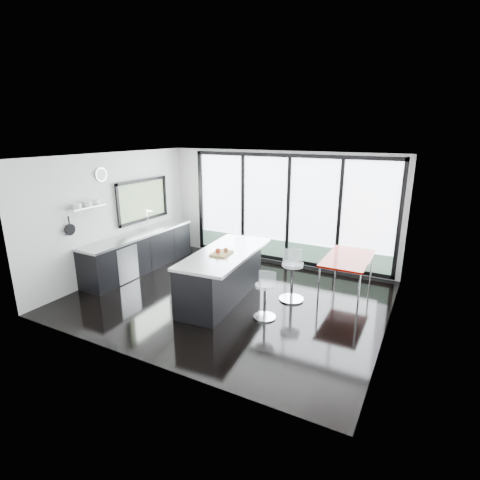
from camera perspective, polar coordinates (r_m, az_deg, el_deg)
The scene contains 11 objects.
floor at distance 7.70m, azimuth -1.72°, elevation -8.70°, with size 6.00×5.00×0.00m, color black.
ceiling at distance 6.99m, azimuth -1.92°, elevation 12.58°, with size 6.00×5.00×0.00m, color white.
wall_back at distance 9.31m, azimuth 7.21°, elevation 3.89°, with size 6.00×0.09×2.80m.
wall_front at distance 5.30m, azimuth -15.38°, elevation -4.79°, with size 6.00×0.00×2.80m, color silver.
wall_left at distance 9.18m, azimuth -17.35°, elevation 4.96°, with size 0.26×5.00×2.80m.
wall_right at distance 6.35m, azimuth 22.44°, elevation -1.96°, with size 0.00×5.00×2.80m, color silver.
counter_cabinets at distance 9.33m, azimuth -14.93°, elevation -1.64°, with size 0.69×3.24×1.36m.
island at distance 7.48m, azimuth -2.78°, elevation -5.27°, with size 1.23×2.52×1.30m.
bar_stool_near at distance 6.79m, azimuth 3.80°, elevation -9.27°, with size 0.41×0.41×0.65m, color silver.
bar_stool_far at distance 7.50m, azimuth 7.93°, elevation -6.30°, with size 0.49×0.49×0.78m, color silver.
red_table at distance 7.98m, azimuth 15.90°, elevation -5.28°, with size 0.86×1.50×0.80m, color #770600.
Camera 1 is at (3.47, -6.05, 3.26)m, focal length 28.00 mm.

